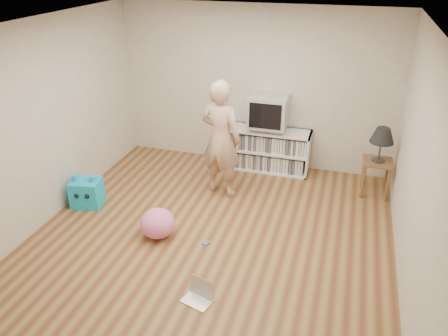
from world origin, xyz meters
The scene contains 13 objects.
ground centered at (0.00, 0.00, 0.00)m, with size 4.50×4.50×0.00m, color brown.
walls centered at (0.00, 0.00, 1.30)m, with size 4.52×4.52×2.60m.
ceiling centered at (0.00, 0.00, 2.60)m, with size 4.50×4.50×0.01m, color white.
media_unit centered at (0.27, 2.04, 0.35)m, with size 1.40×0.45×0.70m.
dvd_deck centered at (0.27, 2.02, 0.73)m, with size 0.45×0.35×0.07m, color gray.
crt_tv centered at (0.27, 2.02, 1.02)m, with size 0.60×0.53×0.50m.
side_table centered at (1.99, 1.65, 0.42)m, with size 0.42×0.42×0.55m.
table_lamp centered at (1.99, 1.65, 0.94)m, with size 0.34×0.34×0.52m.
person centered at (-0.22, 1.05, 0.87)m, with size 0.64×0.42×1.74m, color tan.
laptop centered at (0.23, -1.19, 0.06)m, with size 0.36×0.31×0.21m.
playing_cards centered at (-0.02, -0.26, 0.01)m, with size 0.07×0.09×0.02m, color #4B64C9.
plush_blue centered at (-1.95, 0.14, 0.20)m, with size 0.47×0.41×0.48m.
plush_pink centered at (-0.66, -0.27, 0.19)m, with size 0.45×0.45×0.38m, color pink.
Camera 1 is at (1.48, -4.47, 3.32)m, focal length 35.00 mm.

